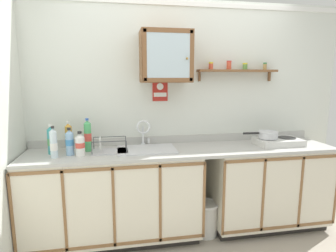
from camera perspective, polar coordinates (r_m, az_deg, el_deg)
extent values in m
plane|color=#9E9384|center=(2.92, 4.90, -24.24)|extent=(6.15, 6.15, 0.00)
cube|color=silver|center=(3.08, 2.04, 2.09)|extent=(3.75, 0.05, 2.44)
cube|color=white|center=(3.11, 2.32, 23.83)|extent=(3.75, 0.02, 0.05)
cube|color=black|center=(3.13, -10.69, -20.95)|extent=(1.65, 0.52, 0.08)
cube|color=beige|center=(2.90, -10.98, -13.63)|extent=(1.68, 0.58, 0.82)
cube|color=brown|center=(2.49, -11.32, -8.55)|extent=(1.68, 0.01, 0.03)
cube|color=brown|center=(2.81, -10.78, -22.75)|extent=(1.68, 0.01, 0.03)
cube|color=brown|center=(2.78, -29.32, -15.84)|extent=(0.02, 0.01, 0.75)
cube|color=brown|center=(2.67, -20.44, -16.19)|extent=(0.02, 0.01, 0.75)
cube|color=brown|center=(2.63, -11.04, -16.17)|extent=(0.02, 0.01, 0.75)
cube|color=brown|center=(2.66, -1.59, -15.73)|extent=(0.02, 0.01, 0.75)
cube|color=brown|center=(2.74, 7.41, -14.93)|extent=(0.02, 0.01, 0.75)
cube|color=black|center=(3.51, 18.89, -17.71)|extent=(1.21, 0.52, 0.08)
cube|color=beige|center=(3.31, 19.58, -11.02)|extent=(1.24, 0.58, 0.82)
cube|color=brown|center=(2.96, 22.84, -6.21)|extent=(1.24, 0.01, 0.03)
cube|color=brown|center=(3.23, 21.94, -18.70)|extent=(1.24, 0.01, 0.03)
cube|color=brown|center=(2.81, 11.33, -14.47)|extent=(0.02, 0.01, 0.75)
cube|color=brown|center=(2.98, 18.94, -13.38)|extent=(0.02, 0.01, 0.75)
cube|color=brown|center=(3.19, 25.56, -12.24)|extent=(0.02, 0.01, 0.75)
cube|color=#B2B2AD|center=(2.84, 3.38, -4.95)|extent=(3.11, 0.61, 0.03)
cube|color=#B2B2AD|center=(3.09, 2.15, -2.66)|extent=(3.11, 0.02, 0.08)
cube|color=silver|center=(2.79, -4.38, -4.79)|extent=(0.57, 0.39, 0.01)
cube|color=slate|center=(2.83, -4.34, -7.72)|extent=(0.49, 0.31, 0.01)
cube|color=slate|center=(2.96, -4.69, -5.53)|extent=(0.49, 0.01, 0.15)
cube|color=slate|center=(2.66, -3.99, -7.34)|extent=(0.49, 0.01, 0.15)
cylinder|color=#4C4C51|center=(2.83, -4.34, -7.76)|extent=(0.04, 0.04, 0.01)
cylinder|color=silver|center=(2.99, -5.12, -3.66)|extent=(0.05, 0.05, 0.02)
cylinder|color=silver|center=(2.97, -5.15, -1.72)|extent=(0.02, 0.02, 0.18)
torus|color=silver|center=(2.89, -5.06, -0.19)|extent=(0.15, 0.02, 0.15)
cylinder|color=silver|center=(2.99, -3.98, -3.01)|extent=(0.02, 0.02, 0.05)
cube|color=silver|center=(3.21, 21.64, -3.02)|extent=(0.47, 0.30, 0.07)
cylinder|color=#2D2D2D|center=(3.16, 19.74, -2.41)|extent=(0.19, 0.19, 0.01)
cylinder|color=#2D2D2D|center=(3.28, 23.15, -2.21)|extent=(0.19, 0.19, 0.01)
cylinder|color=black|center=(3.04, 21.16, -3.68)|extent=(0.03, 0.02, 0.03)
cylinder|color=black|center=(3.16, 24.65, -3.41)|extent=(0.03, 0.02, 0.03)
cylinder|color=silver|center=(3.15, 19.78, -1.74)|extent=(0.20, 0.20, 0.07)
torus|color=silver|center=(3.15, 19.81, -1.13)|extent=(0.21, 0.21, 0.01)
cylinder|color=black|center=(3.07, 16.67, -1.43)|extent=(0.18, 0.03, 0.02)
cylinder|color=#8CB7E0|center=(2.74, -19.46, -3.54)|extent=(0.07, 0.07, 0.20)
cone|color=#8CB7E0|center=(2.71, -19.60, -1.10)|extent=(0.07, 0.07, 0.03)
cylinder|color=#262626|center=(2.71, -19.63, -0.55)|extent=(0.03, 0.03, 0.02)
cylinder|color=#3F8CCC|center=(2.73, -19.48, -3.16)|extent=(0.08, 0.08, 0.06)
cylinder|color=teal|center=(2.83, -22.77, -2.99)|extent=(0.07, 0.07, 0.23)
cone|color=teal|center=(2.81, -22.95, -0.37)|extent=(0.06, 0.06, 0.03)
cylinder|color=white|center=(2.81, -22.98, 0.13)|extent=(0.03, 0.03, 0.02)
cylinder|color=#4C9959|center=(2.83, -22.77, -3.02)|extent=(0.07, 0.07, 0.07)
cylinder|color=white|center=(2.68, -17.52, -4.06)|extent=(0.08, 0.08, 0.17)
cone|color=white|center=(2.66, -17.64, -1.87)|extent=(0.08, 0.08, 0.04)
cylinder|color=#262626|center=(2.65, -17.67, -1.27)|extent=(0.04, 0.04, 0.02)
cylinder|color=#D84C3F|center=(2.68, -17.54, -3.74)|extent=(0.08, 0.08, 0.05)
cylinder|color=silver|center=(2.69, -22.36, -3.56)|extent=(0.06, 0.06, 0.24)
cone|color=silver|center=(2.66, -22.55, -0.75)|extent=(0.06, 0.06, 0.03)
cylinder|color=#262626|center=(2.66, -22.58, -0.24)|extent=(0.03, 0.03, 0.02)
cylinder|color=white|center=(2.69, -22.34, -3.92)|extent=(0.07, 0.07, 0.07)
cylinder|color=#4CB266|center=(2.82, -16.08, -2.25)|extent=(0.07, 0.07, 0.27)
cone|color=#4CB266|center=(2.79, -16.23, 0.80)|extent=(0.07, 0.07, 0.03)
cylinder|color=#2D59B2|center=(2.79, -16.25, 1.32)|extent=(0.03, 0.03, 0.02)
cylinder|color=#D84C3F|center=(2.82, -16.08, -2.19)|extent=(0.07, 0.07, 0.08)
cylinder|color=gold|center=(2.87, -19.63, -2.51)|extent=(0.06, 0.06, 0.25)
cone|color=gold|center=(2.85, -19.79, 0.19)|extent=(0.06, 0.06, 0.03)
cylinder|color=white|center=(2.84, -19.82, 0.68)|extent=(0.03, 0.03, 0.02)
cylinder|color=white|center=(2.87, -19.63, -2.60)|extent=(0.07, 0.07, 0.07)
cube|color=#B2B2B7|center=(2.76, -11.83, -5.11)|extent=(0.34, 0.23, 0.01)
cylinder|color=#4C4F54|center=(2.65, -15.33, -4.45)|extent=(0.01, 0.01, 0.12)
cylinder|color=#4C4F54|center=(2.64, -8.51, -4.25)|extent=(0.01, 0.01, 0.12)
cylinder|color=#4C4F54|center=(2.86, -14.98, -3.41)|extent=(0.01, 0.01, 0.12)
cylinder|color=#4C4F54|center=(2.85, -8.66, -3.22)|extent=(0.01, 0.01, 0.12)
cylinder|color=#4C4F54|center=(2.63, -11.97, -3.13)|extent=(0.31, 0.01, 0.01)
cylinder|color=#4C4F54|center=(2.84, -11.86, -2.18)|extent=(0.31, 0.01, 0.01)
cylinder|color=white|center=(2.75, -13.67, -3.53)|extent=(0.01, 0.14, 0.14)
cube|color=brown|center=(2.85, -0.49, 13.98)|extent=(0.50, 0.31, 0.50)
cube|color=silver|center=(2.70, 0.11, 14.22)|extent=(0.41, 0.01, 0.41)
cube|color=brown|center=(2.66, -4.82, 14.24)|extent=(0.04, 0.01, 0.47)
cube|color=brown|center=(2.74, 4.90, 14.11)|extent=(0.04, 0.01, 0.47)
cube|color=brown|center=(2.72, 0.11, 18.99)|extent=(0.47, 0.01, 0.04)
cube|color=brown|center=(2.69, 0.11, 9.39)|extent=(0.47, 0.01, 0.04)
sphere|color=olive|center=(2.72, 3.92, 13.63)|extent=(0.02, 0.02, 0.02)
cube|color=brown|center=(3.16, 14.04, 10.92)|extent=(0.88, 0.14, 0.02)
cube|color=brown|center=(3.07, 6.45, 10.03)|extent=(0.02, 0.03, 0.10)
cube|color=brown|center=(3.40, 20.02, 9.49)|extent=(0.02, 0.03, 0.10)
cylinder|color=#CC4C33|center=(3.06, 8.78, 11.94)|extent=(0.05, 0.05, 0.06)
cylinder|color=yellow|center=(3.06, 8.79, 12.66)|extent=(0.05, 0.05, 0.02)
cylinder|color=#CC4C33|center=(3.12, 12.36, 11.93)|extent=(0.05, 0.05, 0.08)
cylinder|color=red|center=(3.12, 12.40, 12.78)|extent=(0.05, 0.05, 0.02)
cylinder|color=#598C3F|center=(3.21, 15.49, 11.56)|extent=(0.05, 0.05, 0.06)
cylinder|color=yellow|center=(3.21, 15.52, 12.20)|extent=(0.05, 0.05, 0.02)
cylinder|color=tan|center=(3.32, 19.21, 11.35)|extent=(0.04, 0.04, 0.06)
cylinder|color=#33723F|center=(3.32, 19.25, 12.02)|extent=(0.04, 0.04, 0.02)
cube|color=#B2261E|center=(2.99, -1.63, 7.50)|extent=(0.16, 0.01, 0.25)
cube|color=white|center=(2.99, -1.61, 6.43)|extent=(0.14, 0.00, 0.04)
cylinder|color=white|center=(2.98, -1.62, 8.09)|extent=(0.07, 0.00, 0.07)
cylinder|color=silver|center=(3.11, 7.74, -18.35)|extent=(0.24, 0.24, 0.34)
torus|color=white|center=(3.03, 7.82, -15.49)|extent=(0.27, 0.27, 0.02)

